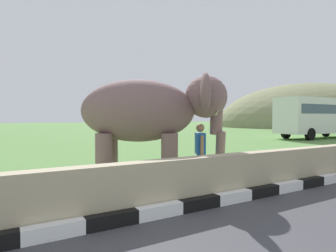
# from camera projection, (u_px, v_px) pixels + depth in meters

# --- Properties ---
(striped_curb) EXTENTS (16.20, 0.20, 0.24)m
(striped_curb) POSITION_uv_depth(u_px,v_px,m) (84.00, 226.00, 4.45)
(striped_curb) COLOR white
(striped_curb) RESTS_ON ground_plane
(barrier_parapet) EXTENTS (28.00, 0.36, 1.00)m
(barrier_parapet) POSITION_uv_depth(u_px,v_px,m) (195.00, 181.00, 5.88)
(barrier_parapet) COLOR tan
(barrier_parapet) RESTS_ON ground_plane
(elephant) EXTENTS (3.96, 3.42, 2.98)m
(elephant) POSITION_uv_depth(u_px,v_px,m) (151.00, 113.00, 7.74)
(elephant) COLOR #7E5D5E
(elephant) RESTS_ON ground_plane
(person_handler) EXTENTS (0.39, 0.62, 1.66)m
(person_handler) POSITION_uv_depth(u_px,v_px,m) (200.00, 150.00, 7.82)
(person_handler) COLOR navy
(person_handler) RESTS_ON ground_plane
(bus_white) EXTENTS (8.97, 2.81, 3.50)m
(bus_white) POSITION_uv_depth(u_px,v_px,m) (319.00, 115.00, 24.93)
(bus_white) COLOR silver
(bus_white) RESTS_ON ground_plane
(hill_east) EXTENTS (41.86, 33.49, 18.06)m
(hill_east) POSITION_uv_depth(u_px,v_px,m) (308.00, 126.00, 60.54)
(hill_east) COLOR #787D55
(hill_east) RESTS_ON ground_plane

